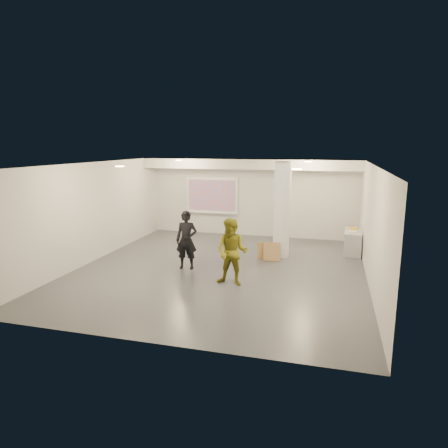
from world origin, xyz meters
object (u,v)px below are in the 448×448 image
(credenza, at_px, (353,242))
(woman, at_px, (187,240))
(column, at_px, (282,210))
(man, at_px, (232,252))
(projection_screen, at_px, (212,196))

(credenza, distance_m, woman, 5.56)
(column, bearing_deg, woman, -141.28)
(column, distance_m, woman, 3.21)
(credenza, bearing_deg, woman, -145.22)
(credenza, bearing_deg, man, -125.79)
(projection_screen, distance_m, man, 6.05)
(column, bearing_deg, projection_screen, 139.44)
(woman, relative_size, man, 0.98)
(credenza, relative_size, woman, 0.77)
(projection_screen, relative_size, credenza, 1.62)
(projection_screen, distance_m, woman, 4.72)
(woman, bearing_deg, column, 32.81)
(projection_screen, relative_size, woman, 1.25)
(credenza, height_order, woman, woman)
(woman, xyz_separation_m, man, (1.58, -0.97, 0.02))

